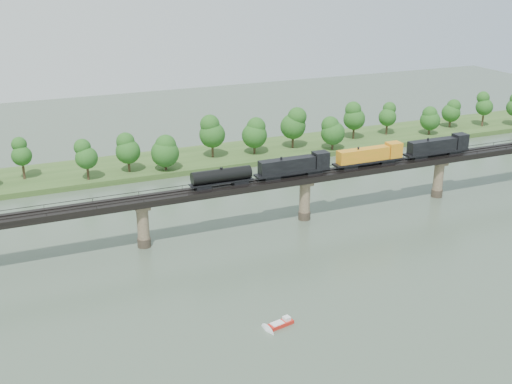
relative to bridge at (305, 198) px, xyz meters
name	(u,v)px	position (x,y,z in m)	size (l,w,h in m)	color
ground	(371,271)	(0.00, -30.00, -5.46)	(400.00, 400.00, 0.00)	#3B4B3B
far_bank	(225,156)	(0.00, 55.00, -4.66)	(300.00, 24.00, 1.60)	#325120
bridge	(305,198)	(0.00, 0.00, 0.00)	(236.00, 30.00, 11.50)	#473A2D
bridge_superstructure	(305,174)	(0.00, 0.00, 6.33)	(220.00, 4.90, 0.75)	black
far_treeline	(205,138)	(-8.21, 50.52, 3.37)	(289.06, 17.54, 13.60)	#382619
freight_train	(344,160)	(10.65, 0.00, 8.56)	(76.77, 2.99, 5.28)	black
motorboat	(281,323)	(-25.94, -41.45, -5.01)	(4.97, 2.64, 1.32)	red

